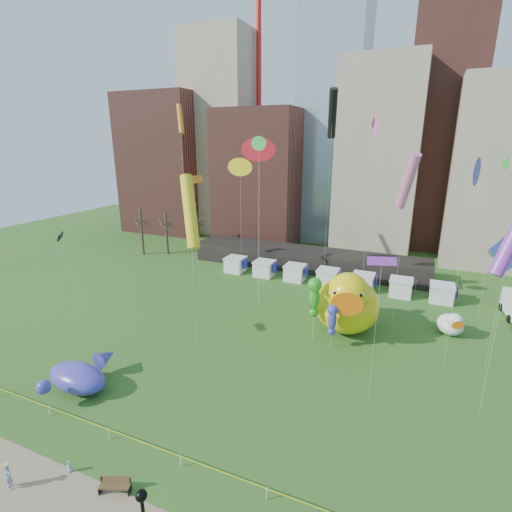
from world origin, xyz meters
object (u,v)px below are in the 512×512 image
at_px(seahorse_green, 314,294).
at_px(park_bench, 115,484).
at_px(small_duck, 451,324).
at_px(seahorse_purple, 332,317).
at_px(big_duck, 347,302).
at_px(woman, 8,477).
at_px(toddler, 69,466).
at_px(whale_inflatable, 79,376).

bearing_deg(seahorse_green, park_bench, -118.78).
height_order(small_duck, park_bench, small_duck).
relative_size(seahorse_green, seahorse_purple, 1.43).
bearing_deg(park_bench, seahorse_purple, 48.40).
bearing_deg(big_duck, woman, -126.60).
relative_size(seahorse_purple, park_bench, 2.55).
height_order(seahorse_purple, park_bench, seahorse_purple).
bearing_deg(seahorse_green, woman, -129.65).
height_order(seahorse_green, toddler, seahorse_green).
distance_m(big_duck, park_bench, 27.53).
distance_m(seahorse_purple, woman, 27.94).
height_order(big_duck, park_bench, big_duck).
bearing_deg(park_bench, woman, -179.16).
bearing_deg(big_duck, seahorse_green, -138.14).
bearing_deg(seahorse_green, big_duck, 36.97).
height_order(park_bench, toddler, park_bench).
height_order(big_duck, whale_inflatable, big_duck).
xyz_separation_m(seahorse_purple, toddler, (-11.77, -21.65, -3.08)).
bearing_deg(seahorse_purple, park_bench, -124.47).
bearing_deg(seahorse_purple, big_duck, 67.78).
height_order(big_duck, toddler, big_duck).
xyz_separation_m(park_bench, woman, (-6.02, -2.43, 0.36)).
height_order(seahorse_green, seahorse_purple, seahorse_green).
bearing_deg(seahorse_purple, seahorse_green, 142.13).
distance_m(small_duck, toddler, 37.66).
bearing_deg(park_bench, toddler, 160.18).
bearing_deg(small_duck, toddler, -144.33).
xyz_separation_m(big_duck, seahorse_green, (-2.78, -3.45, 1.83)).
distance_m(woman, toddler, 3.32).
bearing_deg(big_duck, park_bench, -117.70).
bearing_deg(whale_inflatable, toddler, -42.68).
relative_size(woman, toddler, 2.09).
bearing_deg(seahorse_purple, woman, -134.39).
relative_size(big_duck, small_duck, 2.57).
distance_m(small_duck, woman, 40.92).
relative_size(small_duck, toddler, 4.84).
distance_m(big_duck, whale_inflatable, 26.96).
height_order(whale_inflatable, park_bench, whale_inflatable).
distance_m(seahorse_green, park_bench, 23.75).
xyz_separation_m(seahorse_green, whale_inflatable, (-15.93, -15.83, -4.08)).
bearing_deg(whale_inflatable, seahorse_purple, 43.78).
bearing_deg(small_duck, whale_inflatable, -158.51).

